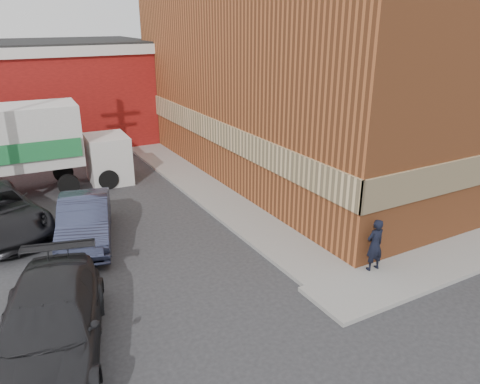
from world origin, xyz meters
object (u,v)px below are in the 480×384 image
brick_building (345,65)px  sedan (85,221)px  box_truck (25,144)px  man (375,245)px  suv_b (49,327)px

brick_building → sedan: (-13.23, -3.23, -3.96)m
brick_building → box_truck: size_ratio=2.47×
brick_building → box_truck: (-14.22, 2.46, -2.61)m
man → sedan: man is taller
suv_b → man: bearing=10.0°
man → box_truck: (-7.63, 11.71, 1.19)m
sedan → suv_b: 5.58m
suv_b → box_truck: box_truck is taller
sedan → suv_b: bearing=-94.8°
suv_b → brick_building: bearing=44.4°
brick_building → sedan: bearing=-166.3°
brick_building → suv_b: (-15.08, -8.50, -3.92)m
man → box_truck: box_truck is taller
man → suv_b: (-8.49, 0.75, -0.12)m
sedan → suv_b: (-1.84, -5.26, 0.04)m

